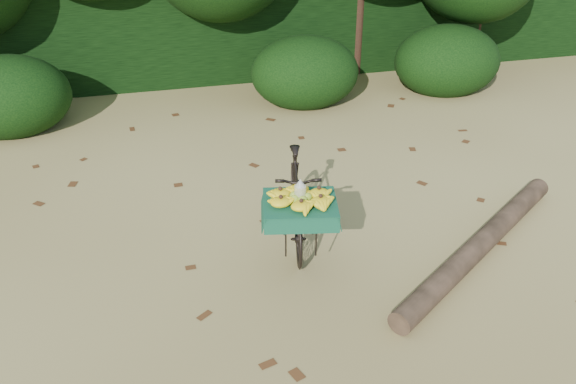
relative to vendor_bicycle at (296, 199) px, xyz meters
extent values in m
plane|color=tan|center=(-0.36, -0.47, -0.50)|extent=(80.00, 80.00, 0.00)
imported|color=black|center=(0.01, 0.03, -0.02)|extent=(0.75, 1.66, 0.96)
cube|color=black|center=(-0.11, -0.56, 0.29)|extent=(0.42, 0.48, 0.02)
cube|color=#155039|center=(-0.11, -0.56, 0.31)|extent=(0.79, 0.70, 0.01)
ellipsoid|color=#8EAB29|center=(-0.05, -0.57, 0.36)|extent=(0.09, 0.07, 0.10)
ellipsoid|color=#8EAB29|center=(-0.08, -0.51, 0.36)|extent=(0.09, 0.07, 0.10)
ellipsoid|color=#8EAB29|center=(-0.16, -0.52, 0.36)|extent=(0.09, 0.07, 0.10)
ellipsoid|color=#8EAB29|center=(-0.17, -0.58, 0.36)|extent=(0.09, 0.07, 0.10)
ellipsoid|color=#8EAB29|center=(-0.10, -0.62, 0.36)|extent=(0.09, 0.07, 0.10)
cylinder|color=#EAE5C6|center=(-0.11, -0.55, 0.40)|extent=(0.11, 0.11, 0.14)
cylinder|color=brown|center=(1.78, -0.73, -0.38)|extent=(2.72, 2.03, 0.23)
cube|color=black|center=(-0.36, 5.83, 0.40)|extent=(26.00, 1.80, 1.80)
camera|label=1|loc=(-1.40, -5.29, 3.24)|focal=38.00mm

